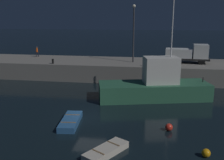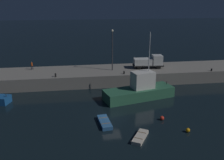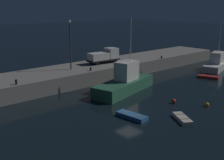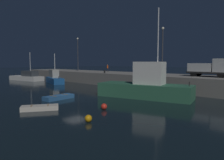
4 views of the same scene
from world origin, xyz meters
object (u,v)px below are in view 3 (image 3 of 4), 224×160
at_px(rowboat_white_mid, 208,77).
at_px(mooring_buoy_mid, 174,101).
at_px(utility_truck, 104,56).
at_px(dinghy_red_small, 132,116).
at_px(fishing_trawler_red, 125,82).
at_px(lamp_post_east, 70,41).
at_px(mooring_buoy_near, 207,104).
at_px(bollard_central, 91,69).
at_px(bollard_east, 162,57).
at_px(fishing_boat_blue, 217,64).
at_px(bollard_west, 16,82).
at_px(dinghy_orange_near, 182,118).

relative_size(rowboat_white_mid, mooring_buoy_mid, 6.40).
bearing_deg(utility_truck, dinghy_red_small, -121.66).
distance_m(fishing_trawler_red, lamp_post_east, 10.89).
distance_m(mooring_buoy_near, bollard_central, 18.17).
relative_size(lamp_post_east, bollard_east, 16.01).
bearing_deg(fishing_trawler_red, rowboat_white_mid, -13.15).
xyz_separation_m(mooring_buoy_near, lamp_post_east, (-6.14, 20.30, 6.43)).
height_order(mooring_buoy_near, bollard_central, bollard_central).
relative_size(fishing_trawler_red, fishing_boat_blue, 1.20).
relative_size(rowboat_white_mid, bollard_central, 6.92).
bearing_deg(bollard_east, bollard_west, 179.28).
distance_m(mooring_buoy_mid, bollard_central, 14.40).
height_order(dinghy_orange_near, bollard_west, bollard_west).
height_order(fishing_boat_blue, dinghy_red_small, fishing_boat_blue).
distance_m(rowboat_white_mid, bollard_central, 20.12).
xyz_separation_m(mooring_buoy_mid, lamp_post_east, (-4.12, 16.84, 6.41)).
bearing_deg(bollard_west, bollard_east, -0.72).
relative_size(dinghy_orange_near, dinghy_red_small, 0.87).
bearing_deg(fishing_trawler_red, fishing_boat_blue, -2.21).
bearing_deg(bollard_central, bollard_east, -1.68).
height_order(fishing_boat_blue, mooring_buoy_mid, fishing_boat_blue).
distance_m(bollard_central, bollard_east, 16.48).
relative_size(rowboat_white_mid, mooring_buoy_near, 6.82).
xyz_separation_m(fishing_boat_blue, rowboat_white_mid, (-7.72, -2.82, -0.88)).
xyz_separation_m(dinghy_orange_near, utility_truck, (7.09, 21.44, 3.28)).
relative_size(mooring_buoy_mid, bollard_west, 0.88).
relative_size(rowboat_white_mid, bollard_west, 5.62).
relative_size(rowboat_white_mid, lamp_post_east, 0.47).
xyz_separation_m(dinghy_red_small, bollard_central, (5.15, 14.01, 2.27)).
height_order(fishing_boat_blue, lamp_post_east, lamp_post_east).
distance_m(dinghy_red_small, bollard_east, 25.60).
bearing_deg(fishing_trawler_red, lamp_post_east, 108.92).
distance_m(dinghy_orange_near, bollard_west, 20.95).
xyz_separation_m(dinghy_orange_near, bollard_west, (-10.46, 17.99, 2.35)).
xyz_separation_m(lamp_post_east, bollard_west, (-10.30, -2.94, -4.13)).
height_order(lamp_post_east, bollard_west, lamp_post_east).
height_order(bollard_west, bollard_east, bollard_west).
relative_size(fishing_boat_blue, bollard_central, 18.90).
distance_m(mooring_buoy_near, bollard_east, 20.95).
distance_m(bollard_west, bollard_east, 28.48).
height_order(fishing_trawler_red, lamp_post_east, fishing_trawler_red).
distance_m(fishing_trawler_red, dinghy_red_small, 10.26).
bearing_deg(dinghy_orange_near, mooring_buoy_near, 6.05).
relative_size(bollard_central, bollard_east, 1.09).
xyz_separation_m(bollard_west, bollard_central, (12.01, 0.12, -0.06)).
relative_size(bollard_west, bollard_east, 1.34).
bearing_deg(utility_truck, rowboat_white_mid, -48.17).
height_order(fishing_boat_blue, bollard_east, fishing_boat_blue).
height_order(fishing_boat_blue, rowboat_white_mid, fishing_boat_blue).
bearing_deg(bollard_east, dinghy_orange_near, -135.61).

